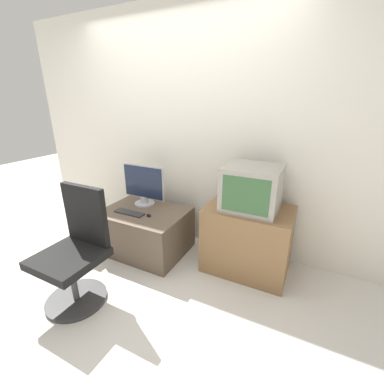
% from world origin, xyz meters
% --- Properties ---
extents(ground_plane, '(12.00, 12.00, 0.00)m').
position_xyz_m(ground_plane, '(0.00, 0.00, 0.00)').
color(ground_plane, beige).
extents(wall_back, '(4.40, 0.05, 2.60)m').
position_xyz_m(wall_back, '(0.00, 1.32, 1.30)').
color(wall_back, silver).
rests_on(wall_back, ground_plane).
extents(desk, '(0.91, 0.69, 0.49)m').
position_xyz_m(desk, '(-0.21, 0.80, 0.24)').
color(desk, brown).
rests_on(desk, ground_plane).
extents(side_stand, '(0.81, 0.55, 0.67)m').
position_xyz_m(side_stand, '(0.91, 0.97, 0.34)').
color(side_stand, olive).
rests_on(side_stand, ground_plane).
extents(main_monitor, '(0.53, 0.23, 0.46)m').
position_xyz_m(main_monitor, '(-0.32, 0.96, 0.71)').
color(main_monitor, '#B2B2B7').
rests_on(main_monitor, desk).
extents(keyboard, '(0.35, 0.10, 0.01)m').
position_xyz_m(keyboard, '(-0.31, 0.68, 0.49)').
color(keyboard, '#2D2D2D').
rests_on(keyboard, desk).
extents(mouse, '(0.05, 0.04, 0.03)m').
position_xyz_m(mouse, '(-0.08, 0.71, 0.50)').
color(mouse, black).
rests_on(mouse, desk).
extents(crt_tv, '(0.50, 0.46, 0.42)m').
position_xyz_m(crt_tv, '(0.91, 0.97, 0.88)').
color(crt_tv, gray).
rests_on(crt_tv, side_stand).
extents(office_chair, '(0.50, 0.50, 0.99)m').
position_xyz_m(office_chair, '(-0.27, -0.07, 0.44)').
color(office_chair, '#333333').
rests_on(office_chair, ground_plane).
extents(cardboard_box_lower, '(0.26, 0.18, 0.29)m').
position_xyz_m(cardboard_box_lower, '(-0.86, 0.52, 0.14)').
color(cardboard_box_lower, '#D1B27F').
rests_on(cardboard_box_lower, ground_plane).
extents(cardboard_box_upper, '(0.19, 0.15, 0.25)m').
position_xyz_m(cardboard_box_upper, '(-0.86, 0.52, 0.41)').
color(cardboard_box_upper, beige).
rests_on(cardboard_box_upper, cardboard_box_lower).
extents(book, '(0.18, 0.15, 0.02)m').
position_xyz_m(book, '(-0.73, 0.26, 0.01)').
color(book, maroon).
rests_on(book, ground_plane).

